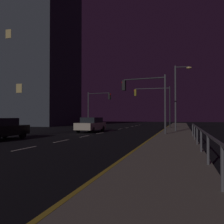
{
  "coord_description": "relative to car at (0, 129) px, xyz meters",
  "views": [
    {
      "loc": [
        7.88,
        -1.66,
        1.69
      ],
      "look_at": [
        -1.17,
        29.16,
        2.27
      ],
      "focal_mm": 38.25,
      "sensor_mm": 36.0,
      "label": 1
    }
  ],
  "objects": [
    {
      "name": "ground_plane",
      "position": [
        4.52,
        5.14,
        -0.82
      ],
      "size": [
        112.0,
        112.0,
        0.0
      ],
      "primitive_type": "plane",
      "color": "black",
      "rests_on": "ground"
    },
    {
      "name": "sidewalk_right",
      "position": [
        11.87,
        5.14,
        -0.75
      ],
      "size": [
        2.98,
        77.0,
        0.14
      ],
      "primitive_type": "cube",
      "color": "gray",
      "rests_on": "ground"
    },
    {
      "name": "lane_markings_center",
      "position": [
        4.52,
        8.64,
        -0.82
      ],
      "size": [
        0.14,
        50.0,
        0.01
      ],
      "color": "silver",
      "rests_on": "ground"
    },
    {
      "name": "lane_edge_line",
      "position": [
        10.13,
        10.14,
        -0.82
      ],
      "size": [
        0.14,
        53.0,
        0.01
      ],
      "color": "gold",
      "rests_on": "ground"
    },
    {
      "name": "car",
      "position": [
        0.0,
        0.0,
        0.0
      ],
      "size": [
        1.99,
        4.47,
        1.57
      ],
      "color": "black",
      "rests_on": "ground"
    },
    {
      "name": "car_oncoming",
      "position": [
        3.1,
        9.75,
        0.0
      ],
      "size": [
        1.98,
        4.46,
        1.57
      ],
      "color": "beige",
      "rests_on": "ground"
    },
    {
      "name": "traffic_light_near_right",
      "position": [
        9.21,
        7.54,
        3.02
      ],
      "size": [
        4.15,
        0.69,
        5.23
      ],
      "color": "#4C4C51",
      "rests_on": "sidewalk_right"
    },
    {
      "name": "traffic_light_mid_left",
      "position": [
        -0.16,
        20.89,
        3.07
      ],
      "size": [
        3.99,
        0.8,
        5.52
      ],
      "color": "#4C4C51",
      "rests_on": "ground"
    },
    {
      "name": "traffic_light_far_center",
      "position": [
        8.61,
        20.12,
        3.43
      ],
      "size": [
        5.18,
        0.4,
        5.76
      ],
      "color": "#2D3033",
      "rests_on": "sidewalk_right"
    },
    {
      "name": "street_lamp_median",
      "position": [
        12.03,
        12.01,
        3.47
      ],
      "size": [
        1.75,
        0.48,
        6.9
      ],
      "color": "#4C4C51",
      "rests_on": "sidewalk_right"
    },
    {
      "name": "barrier_fence",
      "position": [
        13.21,
        -4.36,
        0.05
      ],
      "size": [
        0.09,
        20.09,
        0.98
      ],
      "color": "#59595E",
      "rests_on": "sidewalk_right"
    },
    {
      "name": "building_distant",
      "position": [
        -17.28,
        25.92,
        13.93
      ],
      "size": [
        18.8,
        12.7,
        29.51
      ],
      "color": "#3D424C",
      "rests_on": "ground"
    }
  ]
}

